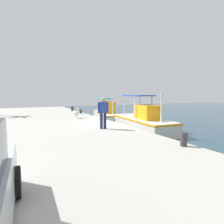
# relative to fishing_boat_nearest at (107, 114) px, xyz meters

# --- Properties ---
(quay_pier) EXTENTS (36.00, 10.00, 0.80)m
(quay_pier) POSITION_rel_fishing_boat_nearest_xyz_m (6.40, -7.17, -0.26)
(quay_pier) COLOR #BCB7AD
(quay_pier) RESTS_ON ground
(fishing_boat_nearest) EXTENTS (6.54, 2.87, 3.16)m
(fishing_boat_nearest) POSITION_rel_fishing_boat_nearest_xyz_m (0.00, 0.00, 0.00)
(fishing_boat_nearest) COLOR white
(fishing_boat_nearest) RESTS_ON ground
(fishing_boat_second) EXTENTS (6.63, 2.56, 2.88)m
(fishing_boat_second) POSITION_rel_fishing_boat_nearest_xyz_m (6.04, 0.10, 0.03)
(fishing_boat_second) COLOR silver
(fishing_boat_second) RESTS_ON ground
(pelican) EXTENTS (0.83, 0.81, 0.82)m
(pelican) POSITION_rel_fishing_boat_nearest_xyz_m (2.76, -3.97, 0.54)
(pelican) COLOR tan
(pelican) RESTS_ON quay_pier
(fisherman_standing) EXTENTS (0.35, 0.58, 1.75)m
(fisherman_standing) POSITION_rel_fishing_boat_nearest_xyz_m (7.96, -3.89, 1.11)
(fisherman_standing) COLOR #1E234C
(fisherman_standing) RESTS_ON quay_pier
(mooring_bollard_nearest) EXTENTS (0.28, 0.28, 0.53)m
(mooring_bollard_nearest) POSITION_rel_fishing_boat_nearest_xyz_m (-3.80, -2.62, 0.40)
(mooring_bollard_nearest) COLOR #333338
(mooring_bollard_nearest) RESTS_ON quay_pier
(mooring_bollard_second) EXTENTS (0.24, 0.24, 0.41)m
(mooring_bollard_second) POSITION_rel_fishing_boat_nearest_xyz_m (-0.52, -2.62, 0.35)
(mooring_bollard_second) COLOR #333338
(mooring_bollard_second) RESTS_ON quay_pier
(mooring_bollard_third) EXTENTS (0.24, 0.24, 0.51)m
(mooring_bollard_third) POSITION_rel_fishing_boat_nearest_xyz_m (12.54, -2.62, 0.40)
(mooring_bollard_third) COLOR #333338
(mooring_bollard_third) RESTS_ON quay_pier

